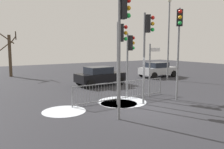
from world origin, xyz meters
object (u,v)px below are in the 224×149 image
at_px(traffic_light_mid_right, 121,45).
at_px(direction_sign_post, 150,68).
at_px(traffic_light_rear_right, 179,34).
at_px(car_black_trailing, 100,76).
at_px(car_silver_mid, 158,69).
at_px(street_lamp, 169,31).
at_px(traffic_light_rear_left, 122,29).
at_px(traffic_light_foreground_left, 147,38).
at_px(traffic_light_mid_left, 130,51).
at_px(bare_tree_left, 10,54).

distance_m(traffic_light_mid_right, direction_sign_post, 2.87).
height_order(traffic_light_rear_right, car_black_trailing, traffic_light_rear_right).
xyz_separation_m(car_silver_mid, street_lamp, (-0.68, -1.98, 3.63)).
height_order(traffic_light_rear_left, traffic_light_foreground_left, traffic_light_rear_left).
bearing_deg(traffic_light_rear_left, traffic_light_rear_right, 110.86).
xyz_separation_m(traffic_light_mid_left, bare_tree_left, (-4.58, 13.90, -0.46)).
height_order(traffic_light_mid_left, car_black_trailing, traffic_light_mid_left).
height_order(traffic_light_mid_right, car_silver_mid, traffic_light_mid_right).
bearing_deg(traffic_light_rear_left, car_black_trailing, 164.28).
xyz_separation_m(car_black_trailing, car_silver_mid, (7.31, 1.20, 0.00)).
xyz_separation_m(direction_sign_post, car_black_trailing, (-0.48, 5.33, -1.03)).
relative_size(traffic_light_rear_left, car_silver_mid, 1.34).
height_order(direction_sign_post, car_silver_mid, direction_sign_post).
height_order(traffic_light_rear_right, street_lamp, street_lamp).
bearing_deg(car_silver_mid, traffic_light_mid_left, -145.76).
xyz_separation_m(traffic_light_foreground_left, car_silver_mid, (8.15, 7.70, -2.72)).
bearing_deg(bare_tree_left, traffic_light_mid_right, -78.80).
relative_size(car_black_trailing, street_lamp, 0.53).
relative_size(traffic_light_rear_left, traffic_light_mid_right, 1.20).
xyz_separation_m(traffic_light_mid_left, traffic_light_mid_right, (-1.56, -1.32, 0.36)).
bearing_deg(direction_sign_post, traffic_light_mid_left, 141.04).
bearing_deg(traffic_light_foreground_left, street_lamp, 156.26).
height_order(traffic_light_rear_left, traffic_light_rear_right, traffic_light_rear_left).
distance_m(traffic_light_rear_right, traffic_light_mid_right, 3.42).
height_order(car_black_trailing, bare_tree_left, bare_tree_left).
bearing_deg(traffic_light_mid_right, traffic_light_rear_right, 94.53).
bearing_deg(traffic_light_mid_right, bare_tree_left, -146.93).
xyz_separation_m(traffic_light_foreground_left, traffic_light_rear_right, (2.05, -0.29, 0.27)).
relative_size(traffic_light_rear_left, traffic_light_rear_right, 1.00).
bearing_deg(car_black_trailing, car_silver_mid, 6.84).
xyz_separation_m(traffic_light_mid_left, direction_sign_post, (0.92, -0.87, -1.00)).
height_order(traffic_light_mid_right, car_black_trailing, traffic_light_mid_right).
height_order(street_lamp, bare_tree_left, street_lamp).
bearing_deg(bare_tree_left, car_black_trailing, -61.99).
relative_size(traffic_light_rear_left, bare_tree_left, 1.14).
relative_size(traffic_light_foreground_left, traffic_light_rear_right, 0.92).
height_order(traffic_light_foreground_left, traffic_light_rear_right, traffic_light_rear_right).
distance_m(traffic_light_rear_left, traffic_light_mid_right, 2.58).
distance_m(traffic_light_mid_left, traffic_light_mid_right, 2.08).
distance_m(traffic_light_rear_left, car_silver_mid, 14.34).
relative_size(traffic_light_rear_right, traffic_light_mid_left, 1.35).
height_order(traffic_light_rear_left, traffic_light_mid_left, traffic_light_rear_left).
height_order(traffic_light_rear_right, bare_tree_left, traffic_light_rear_right).
xyz_separation_m(traffic_light_mid_left, street_lamp, (7.07, 3.68, 1.60)).
distance_m(traffic_light_foreground_left, bare_tree_left, 16.52).
bearing_deg(direction_sign_post, traffic_light_rear_right, -58.92).
distance_m(traffic_light_mid_left, bare_tree_left, 14.65).
distance_m(traffic_light_mid_right, bare_tree_left, 15.54).
distance_m(traffic_light_rear_left, traffic_light_foreground_left, 2.89).
relative_size(traffic_light_foreground_left, street_lamp, 0.66).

